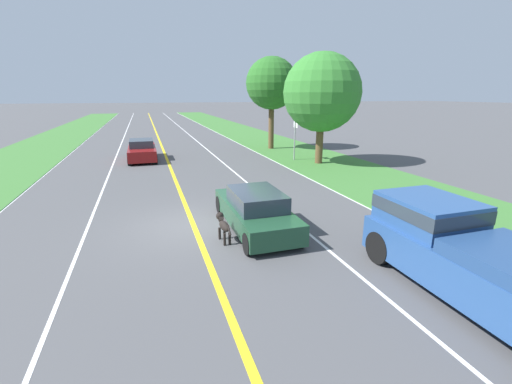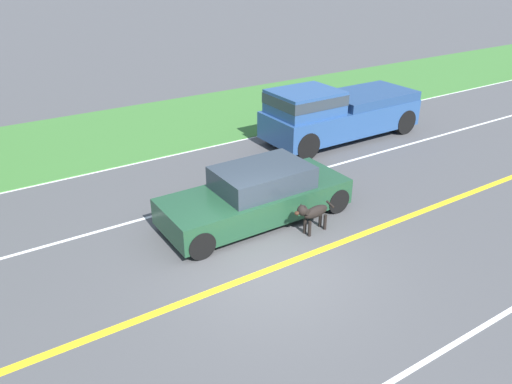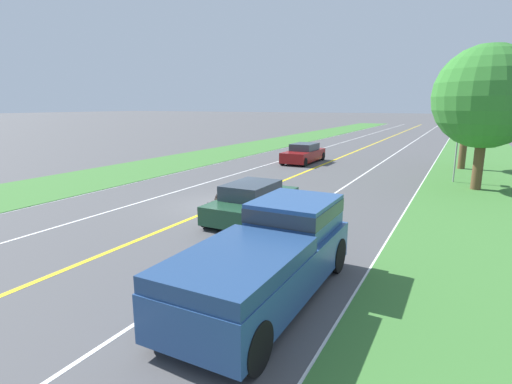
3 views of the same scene
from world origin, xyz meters
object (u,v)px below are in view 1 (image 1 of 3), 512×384
street_sign (295,136)px  ego_car (255,210)px  dog (223,225)px  roadside_tree_right_far (272,84)px  oncoming_car (142,150)px  roadside_tree_right_near (322,93)px  pickup_truck (473,256)px

street_sign → ego_car: bearing=-120.0°
dog → roadside_tree_right_far: (8.01, 17.34, 4.73)m
oncoming_car → roadside_tree_right_near: roadside_tree_right_near is taller
dog → roadside_tree_right_far: roadside_tree_right_far is taller
dog → street_sign: bearing=51.8°
pickup_truck → oncoming_car: size_ratio=1.21×
roadside_tree_right_near → roadside_tree_right_far: roadside_tree_right_far is taller
pickup_truck → roadside_tree_right_far: size_ratio=0.77×
ego_car → pickup_truck: bearing=-58.3°
dog → pickup_truck: pickup_truck is taller
pickup_truck → street_sign: street_sign is taller
pickup_truck → oncoming_car: 21.21m
ego_car → dog: ego_car is taller
pickup_truck → roadside_tree_right_far: 22.68m
ego_car → dog: size_ratio=3.69×
dog → oncoming_car: size_ratio=0.27×
dog → oncoming_car: oncoming_car is taller
oncoming_car → ego_car: bearing=103.8°
oncoming_car → roadside_tree_right_near: size_ratio=0.67×
street_sign → roadside_tree_right_near: bearing=-56.8°
dog → roadside_tree_right_near: 14.12m
roadside_tree_right_near → roadside_tree_right_far: (-0.77, 7.02, 0.74)m
dog → roadside_tree_right_near: size_ratio=0.18×
ego_car → pickup_truck: pickup_truck is taller
ego_car → roadside_tree_right_far: bearing=67.9°
ego_car → roadside_tree_right_far: 18.53m
ego_car → oncoming_car: 15.11m
pickup_truck → street_sign: size_ratio=2.10×
ego_car → street_sign: street_sign is taller
dog → roadside_tree_right_far: size_ratio=0.17×
dog → pickup_truck: bearing=-50.7°
pickup_truck → ego_car: bearing=121.7°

